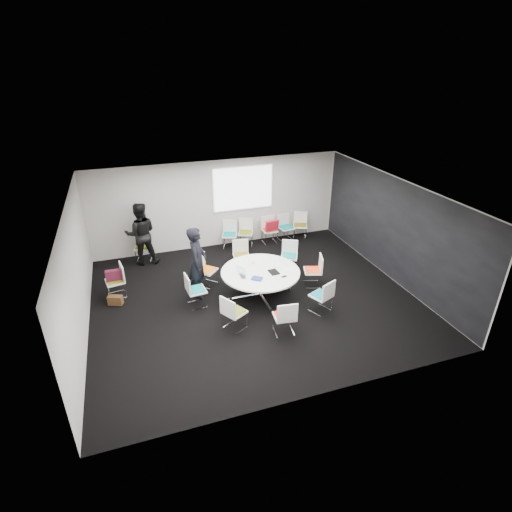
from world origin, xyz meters
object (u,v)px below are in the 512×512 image
object	(u,v)px
chair_ring_f	(234,318)
chair_back_e	(300,230)
chair_back_c	(269,235)
chair_person_back	(144,252)
chair_spare_left	(117,287)
chair_ring_b	(289,262)
person_back	(141,234)
chair_ring_a	(313,276)
cup	(253,262)
chair_ring_c	(242,261)
chair_back_a	(230,240)
maroon_bag	(114,275)
chair_ring_h	(321,302)
brown_bag	(115,300)
chair_ring_d	(207,276)
chair_ring_g	(284,323)
chair_back_d	(286,232)
chair_ring_e	(196,296)
person_main	(197,262)
laptop	(244,275)
chair_back_b	(246,237)
conference_table	(260,279)

from	to	relation	value
chair_ring_f	chair_back_e	size ratio (longest dim) A/B	1.00
chair_back_c	chair_person_back	size ratio (longest dim) A/B	1.00
chair_back_c	chair_spare_left	bearing A→B (deg)	21.62
chair_ring_b	person_back	world-z (taller)	person_back
chair_ring_a	cup	distance (m)	1.69
chair_ring_c	cup	distance (m)	1.21
chair_back_a	cup	xyz separation A→B (m)	(-0.08, -2.68, 0.50)
chair_back_c	maroon_bag	size ratio (longest dim) A/B	2.20
chair_spare_left	cup	distance (m)	3.59
maroon_bag	chair_ring_h	bearing A→B (deg)	-26.17
maroon_bag	chair_back_c	bearing A→B (deg)	20.97
chair_back_a	brown_bag	distance (m)	4.29
chair_ring_c	chair_ring_d	world-z (taller)	same
chair_ring_g	chair_back_d	bearing A→B (deg)	73.90
chair_ring_e	chair_ring_g	xyz separation A→B (m)	(1.65, -1.73, 0.00)
chair_ring_b	person_main	size ratio (longest dim) A/B	0.47
chair_ring_c	chair_ring_d	bearing A→B (deg)	32.62
chair_ring_e	laptop	bearing A→B (deg)	76.30
cup	maroon_bag	bearing A→B (deg)	167.84
chair_ring_a	chair_back_c	xyz separation A→B (m)	(-0.14, 3.00, 0.00)
chair_back_c	chair_back_e	size ratio (longest dim) A/B	1.00
chair_ring_g	laptop	bearing A→B (deg)	112.78
maroon_bag	chair_back_b	bearing A→B (deg)	25.12
chair_ring_g	chair_person_back	world-z (taller)	same
chair_back_a	brown_bag	bearing A→B (deg)	52.36
chair_back_a	chair_back_c	distance (m)	1.36
chair_ring_h	chair_back_b	world-z (taller)	same
chair_ring_b	chair_back_e	distance (m)	2.40
chair_ring_c	chair_person_back	world-z (taller)	same
chair_ring_d	chair_spare_left	world-z (taller)	same
conference_table	chair_ring_b	bearing A→B (deg)	40.37
person_back	brown_bag	bearing A→B (deg)	70.55
chair_ring_f	chair_back_d	size ratio (longest dim) A/B	1.00
chair_back_d	chair_person_back	world-z (taller)	same
person_main	person_back	distance (m)	2.59
chair_ring_b	chair_back_c	bearing A→B (deg)	-67.15
chair_ring_d	cup	world-z (taller)	chair_ring_d
chair_back_c	chair_ring_e	bearing A→B (deg)	45.06
chair_ring_b	chair_ring_h	bearing A→B (deg)	114.77
conference_table	brown_bag	xyz separation A→B (m)	(-3.58, 0.78, -0.39)
chair_back_c	laptop	bearing A→B (deg)	60.31
chair_ring_a	person_back	xyz separation A→B (m)	(-4.23, 2.83, 0.67)
chair_back_c	laptop	xyz separation A→B (m)	(-1.84, -3.15, 0.47)
chair_ring_d	person_back	distance (m)	2.52
chair_ring_f	chair_back_b	bearing A→B (deg)	129.21
chair_back_b	chair_back_d	world-z (taller)	same
chair_back_e	maroon_bag	distance (m)	6.36
chair_ring_a	chair_spare_left	distance (m)	5.17
chair_ring_g	chair_back_a	size ratio (longest dim) A/B	1.00
conference_table	chair_ring_h	size ratio (longest dim) A/B	2.27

